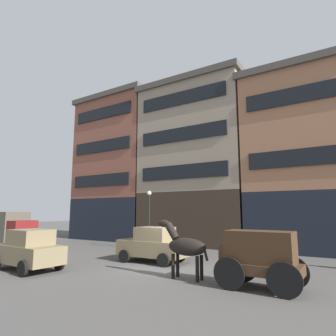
% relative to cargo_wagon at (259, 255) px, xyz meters
% --- Properties ---
extents(ground_plane, '(120.00, 120.00, 0.00)m').
position_rel_cargo_wagon_xyz_m(ground_plane, '(-4.79, 1.33, -1.15)').
color(ground_plane, '#4C4947').
extents(building_far_left, '(8.68, 5.99, 14.21)m').
position_rel_cargo_wagon_xyz_m(building_far_left, '(-16.62, 11.53, 6.00)').
color(building_far_left, black).
rests_on(building_far_left, ground_plane).
extents(building_center_left, '(9.43, 5.99, 13.71)m').
position_rel_cargo_wagon_xyz_m(building_center_left, '(-7.91, 11.53, 5.75)').
color(building_center_left, '#33281E').
rests_on(building_center_left, ground_plane).
extents(building_center_right, '(8.25, 5.99, 12.62)m').
position_rel_cargo_wagon_xyz_m(building_center_right, '(0.58, 11.54, 5.21)').
color(building_center_right, black).
rests_on(building_center_right, ground_plane).
extents(cargo_wagon, '(2.94, 1.57, 1.98)m').
position_rel_cargo_wagon_xyz_m(cargo_wagon, '(0.00, 0.00, 0.00)').
color(cargo_wagon, '#3D2819').
rests_on(cargo_wagon, ground_plane).
extents(draft_horse, '(2.35, 0.64, 2.30)m').
position_rel_cargo_wagon_xyz_m(draft_horse, '(-2.95, 0.00, 0.12)').
color(draft_horse, black).
rests_on(draft_horse, ground_plane).
extents(delivery_truck_near, '(4.37, 2.17, 2.62)m').
position_rel_cargo_wagon_xyz_m(delivery_truck_near, '(-18.10, 1.50, 0.28)').
color(delivery_truck_near, maroon).
rests_on(delivery_truck_near, ground_plane).
extents(sedan_dark, '(3.74, 1.93, 1.83)m').
position_rel_cargo_wagon_xyz_m(sedan_dark, '(-6.18, 2.39, -0.23)').
color(sedan_dark, '#7A6B4C').
rests_on(sedan_dark, ground_plane).
extents(sedan_parked_curb, '(3.79, 2.05, 1.83)m').
position_rel_cargo_wagon_xyz_m(sedan_parked_curb, '(-9.88, -2.32, -0.23)').
color(sedan_parked_curb, '#7A6B4C').
rests_on(sedan_parked_curb, ground_plane).
extents(streetlamp_curbside, '(0.32, 0.32, 4.12)m').
position_rel_cargo_wagon_xyz_m(streetlamp_curbside, '(-9.31, 6.38, 1.52)').
color(streetlamp_curbside, black).
rests_on(streetlamp_curbside, ground_plane).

